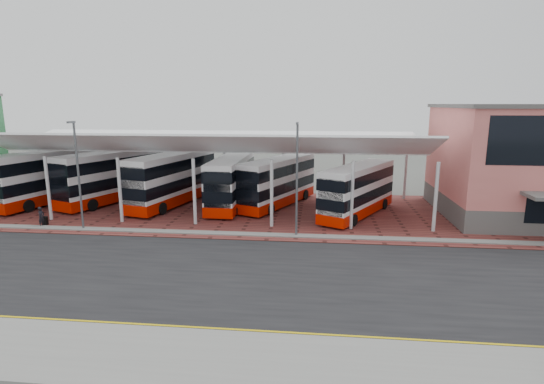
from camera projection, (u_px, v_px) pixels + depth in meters
The scene contains 18 objects.
ground at pixel (256, 269), 24.27m from camera, with size 140.00×140.00×0.00m, color #4C4E48.
road at pixel (253, 276), 23.29m from camera, with size 120.00×14.00×0.02m, color black.
forecourt at pixel (300, 213), 36.71m from camera, with size 72.00×16.00×0.06m, color brown.
sidewalk at pixel (220, 361), 15.50m from camera, with size 120.00×4.00×0.14m, color slate.
north_kerb at pixel (268, 235), 30.29m from camera, with size 120.00×0.80×0.14m, color slate.
yellow_line_near at pixel (231, 333), 17.45m from camera, with size 120.00×0.12×0.01m, color gold.
yellow_line_far at pixel (233, 329), 17.74m from camera, with size 120.00×0.12×0.01m, color gold.
canopy at pixel (211, 144), 37.27m from camera, with size 37.00×11.63×7.07m.
lamp_west at pixel (78, 172), 30.94m from camera, with size 0.16×0.90×8.07m.
lamp_east at pixel (297, 176), 29.27m from camera, with size 0.16×0.90×8.07m.
bus_0 at pixel (51, 177), 40.18m from camera, with size 5.69×12.21×4.91m.
bus_1 at pixel (113, 177), 40.48m from camera, with size 6.80×11.82×4.80m.
bus_2 at pixel (172, 179), 39.24m from camera, with size 5.42×11.81×4.75m.
bus_3 at pixel (231, 182), 38.70m from camera, with size 2.81×10.81×4.44m.
bus_4 at pixel (278, 182), 38.82m from camera, with size 6.49×10.60×4.34m.
bus_5 at pixel (358, 191), 35.40m from camera, with size 6.98×10.08×4.21m.
pedestrian at pixel (41, 217), 32.25m from camera, with size 0.57×0.37×1.56m, color black.
suitcase at pixel (45, 221), 32.83m from camera, with size 0.38×0.27×0.65m, color black.
Camera 1 is at (3.36, -22.62, 9.30)m, focal length 28.00 mm.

